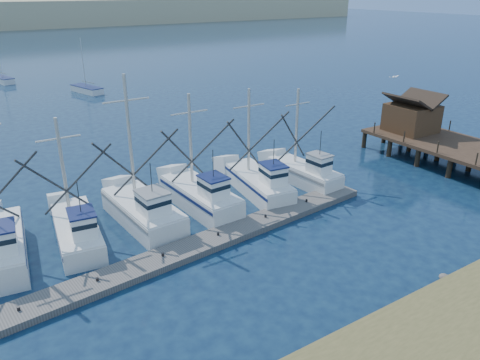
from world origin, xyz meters
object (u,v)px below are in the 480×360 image
at_px(sailboat_far, 3,80).
at_px(sailboat_near, 87,89).
at_px(timber_pier, 442,134).
at_px(floating_dock, 178,253).

bearing_deg(sailboat_far, sailboat_near, -72.31).
relative_size(timber_pier, sailboat_near, 2.47).
distance_m(timber_pier, sailboat_far, 69.72).
xyz_separation_m(floating_dock, timber_pier, (27.72, 2.05, 2.36)).
bearing_deg(floating_dock, sailboat_far, 84.98).
distance_m(floating_dock, sailboat_near, 50.90).
bearing_deg(sailboat_far, timber_pier, -79.96).
xyz_separation_m(floating_dock, sailboat_near, (8.89, 50.12, 0.28)).
relative_size(floating_dock, timber_pier, 1.55).
relative_size(floating_dock, sailboat_far, 3.84).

